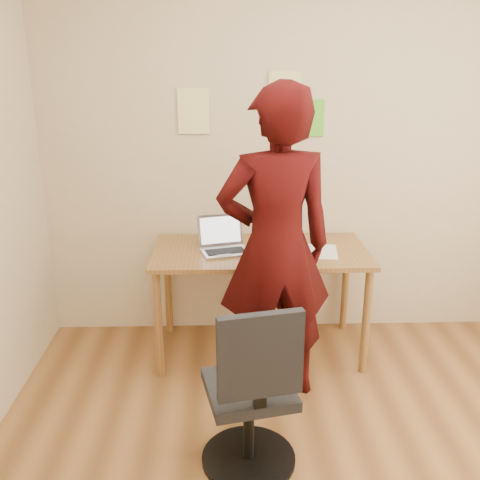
{
  "coord_description": "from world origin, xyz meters",
  "views": [
    {
      "loc": [
        -0.49,
        -1.92,
        1.9
      ],
      "look_at": [
        -0.41,
        0.95,
        0.95
      ],
      "focal_mm": 40.0,
      "sensor_mm": 36.0,
      "label": 1
    }
  ],
  "objects_px": {
    "laptop": "(224,243)",
    "phone": "(288,260)",
    "office_chair": "(252,401)",
    "person": "(275,248)",
    "desk": "(260,262)"
  },
  "relations": [
    {
      "from": "laptop",
      "to": "phone",
      "type": "distance_m",
      "value": 0.45
    },
    {
      "from": "laptop",
      "to": "office_chair",
      "type": "xyz_separation_m",
      "value": [
        0.13,
        -1.15,
        -0.4
      ]
    },
    {
      "from": "phone",
      "to": "person",
      "type": "xyz_separation_m",
      "value": [
        -0.11,
        -0.26,
        0.17
      ]
    },
    {
      "from": "desk",
      "to": "person",
      "type": "bearing_deg",
      "value": -83.72
    },
    {
      "from": "laptop",
      "to": "office_chair",
      "type": "bearing_deg",
      "value": -98.56
    },
    {
      "from": "laptop",
      "to": "person",
      "type": "height_order",
      "value": "person"
    },
    {
      "from": "office_chair",
      "to": "person",
      "type": "bearing_deg",
      "value": 64.53
    },
    {
      "from": "desk",
      "to": "person",
      "type": "height_order",
      "value": "person"
    },
    {
      "from": "desk",
      "to": "person",
      "type": "xyz_separation_m",
      "value": [
        0.05,
        -0.47,
        0.26
      ]
    },
    {
      "from": "office_chair",
      "to": "laptop",
      "type": "bearing_deg",
      "value": 84.32
    },
    {
      "from": "phone",
      "to": "office_chair",
      "type": "distance_m",
      "value": 1.04
    },
    {
      "from": "desk",
      "to": "phone",
      "type": "height_order",
      "value": "phone"
    },
    {
      "from": "laptop",
      "to": "phone",
      "type": "height_order",
      "value": "laptop"
    },
    {
      "from": "desk",
      "to": "person",
      "type": "relative_size",
      "value": 0.77
    },
    {
      "from": "phone",
      "to": "office_chair",
      "type": "height_order",
      "value": "office_chair"
    }
  ]
}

